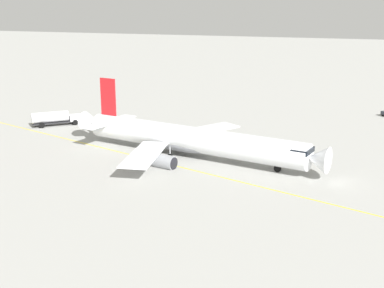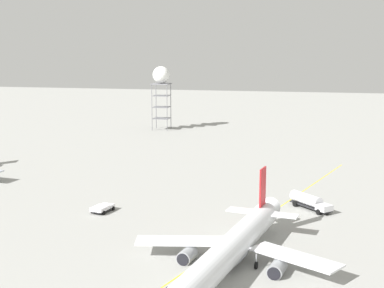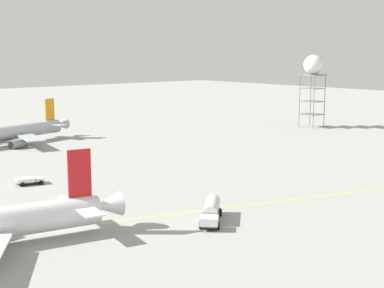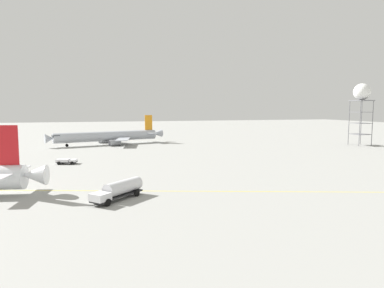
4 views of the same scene
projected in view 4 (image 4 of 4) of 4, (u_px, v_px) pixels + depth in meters
airliner_secondary at (109, 137)px, 134.52m from camera, size 29.41×45.10×11.21m
fuel_tanker_truck at (119, 189)px, 54.14m from camera, size 8.41×8.67×2.87m
pushback_tug_truck at (66, 161)px, 88.22m from camera, size 3.69×5.30×1.30m
radar_tower at (362, 95)px, 130.55m from camera, size 6.48×6.48×23.23m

